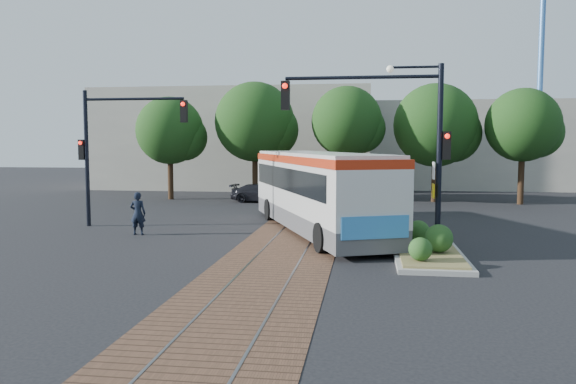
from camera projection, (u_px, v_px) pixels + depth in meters
name	position (u px, v px, depth m)	size (l,w,h in m)	color
ground	(286.00, 248.00, 19.81)	(120.00, 120.00, 0.00)	black
trackbed	(300.00, 230.00, 23.76)	(3.60, 40.00, 0.02)	brown
tree_row	(342.00, 125.00, 35.41)	(26.40, 5.60, 7.67)	#382314
warehouses	(328.00, 142.00, 47.91)	(40.00, 13.00, 8.00)	#ADA899
crane	(541.00, 62.00, 49.89)	(8.00, 0.50, 18.00)	#3F72B2
city_bus	(317.00, 188.00, 23.39)	(7.07, 12.39, 3.30)	#49494C
traffic_island	(429.00, 247.00, 18.22)	(2.20, 5.20, 1.13)	gray
signal_pole_main	(401.00, 129.00, 18.11)	(5.49, 0.46, 6.00)	black
signal_pole_left	(110.00, 139.00, 24.59)	(4.99, 0.34, 6.00)	black
officer	(138.00, 213.00, 22.58)	(0.63, 0.42, 1.74)	black
parked_car	(262.00, 193.00, 35.05)	(1.59, 3.92, 1.14)	black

